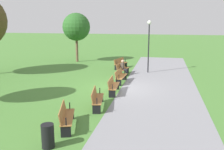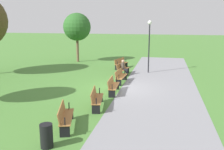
{
  "view_description": "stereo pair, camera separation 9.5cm",
  "coord_description": "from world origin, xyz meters",
  "px_view_note": "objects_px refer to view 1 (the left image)",
  "views": [
    {
      "loc": [
        15.16,
        2.68,
        4.21
      ],
      "look_at": [
        -0.0,
        -0.43,
        0.8
      ],
      "focal_mm": 40.39,
      "sensor_mm": 36.0,
      "label": 1
    },
    {
      "loc": [
        15.14,
        2.78,
        4.21
      ],
      "look_at": [
        -0.0,
        -0.43,
        0.8
      ],
      "focal_mm": 40.39,
      "sensor_mm": 36.0,
      "label": 2
    }
  ],
  "objects_px": {
    "trash_bin": "(48,136)",
    "lamp_post": "(149,37)",
    "bench_5": "(66,116)",
    "tree_2": "(76,27)",
    "bench_2": "(120,76)",
    "bench_3": "(113,85)",
    "bench_1": "(122,69)",
    "person_seated": "(124,67)",
    "bench_0": "(120,63)",
    "bench_4": "(97,98)"
  },
  "relations": [
    {
      "from": "bench_1",
      "to": "bench_2",
      "type": "relative_size",
      "value": 1.02
    },
    {
      "from": "bench_5",
      "to": "lamp_post",
      "type": "xyz_separation_m",
      "value": [
        -11.46,
        2.49,
        2.4
      ]
    },
    {
      "from": "bench_1",
      "to": "lamp_post",
      "type": "xyz_separation_m",
      "value": [
        -1.24,
        1.91,
        2.4
      ]
    },
    {
      "from": "bench_4",
      "to": "lamp_post",
      "type": "xyz_separation_m",
      "value": [
        -8.95,
        1.91,
        2.4
      ]
    },
    {
      "from": "bench_4",
      "to": "trash_bin",
      "type": "distance_m",
      "value": 4.18
    },
    {
      "from": "bench_5",
      "to": "tree_2",
      "type": "distance_m",
      "value": 16.52
    },
    {
      "from": "bench_0",
      "to": "lamp_post",
      "type": "relative_size",
      "value": 0.45
    },
    {
      "from": "trash_bin",
      "to": "lamp_post",
      "type": "bearing_deg",
      "value": 169.24
    },
    {
      "from": "bench_4",
      "to": "tree_2",
      "type": "height_order",
      "value": "tree_2"
    },
    {
      "from": "bench_1",
      "to": "trash_bin",
      "type": "xyz_separation_m",
      "value": [
        11.85,
        -0.58,
        -0.06
      ]
    },
    {
      "from": "tree_2",
      "to": "bench_1",
      "type": "bearing_deg",
      "value": 46.52
    },
    {
      "from": "bench_0",
      "to": "person_seated",
      "type": "relative_size",
      "value": 1.57
    },
    {
      "from": "bench_0",
      "to": "bench_3",
      "type": "xyz_separation_m",
      "value": [
        7.66,
        0.88,
        0.0
      ]
    },
    {
      "from": "person_seated",
      "to": "bench_3",
      "type": "bearing_deg",
      "value": 11.89
    },
    {
      "from": "bench_4",
      "to": "bench_0",
      "type": "bearing_deg",
      "value": 173.4
    },
    {
      "from": "bench_0",
      "to": "trash_bin",
      "type": "xyz_separation_m",
      "value": [
        14.36,
        0.01,
        -0.06
      ]
    },
    {
      "from": "bench_5",
      "to": "tree_2",
      "type": "height_order",
      "value": "tree_2"
    },
    {
      "from": "bench_3",
      "to": "bench_4",
      "type": "bearing_deg",
      "value": -9.84
    },
    {
      "from": "tree_2",
      "to": "bench_0",
      "type": "bearing_deg",
      "value": 61.09
    },
    {
      "from": "bench_3",
      "to": "bench_5",
      "type": "relative_size",
      "value": 0.98
    },
    {
      "from": "bench_2",
      "to": "trash_bin",
      "type": "distance_m",
      "value": 9.32
    },
    {
      "from": "bench_0",
      "to": "trash_bin",
      "type": "relative_size",
      "value": 2.28
    },
    {
      "from": "person_seated",
      "to": "bench_1",
      "type": "bearing_deg",
      "value": -132.73
    },
    {
      "from": "bench_0",
      "to": "bench_1",
      "type": "xyz_separation_m",
      "value": [
        2.51,
        0.58,
        0.0
      ]
    },
    {
      "from": "bench_1",
      "to": "bench_5",
      "type": "height_order",
      "value": "same"
    },
    {
      "from": "bench_5",
      "to": "bench_1",
      "type": "bearing_deg",
      "value": 160.27
    },
    {
      "from": "bench_2",
      "to": "bench_5",
      "type": "relative_size",
      "value": 0.98
    },
    {
      "from": "bench_1",
      "to": "lamp_post",
      "type": "distance_m",
      "value": 3.31
    },
    {
      "from": "bench_2",
      "to": "trash_bin",
      "type": "xyz_separation_m",
      "value": [
        9.28,
        -0.87,
        -0.06
      ]
    },
    {
      "from": "person_seated",
      "to": "lamp_post",
      "type": "xyz_separation_m",
      "value": [
        -1.4,
        1.79,
        2.24
      ]
    },
    {
      "from": "lamp_post",
      "to": "trash_bin",
      "type": "bearing_deg",
      "value": -10.76
    },
    {
      "from": "bench_3",
      "to": "bench_5",
      "type": "height_order",
      "value": "same"
    },
    {
      "from": "bench_5",
      "to": "tree_2",
      "type": "bearing_deg",
      "value": -178.72
    },
    {
      "from": "bench_0",
      "to": "tree_2",
      "type": "distance_m",
      "value": 6.41
    },
    {
      "from": "tree_2",
      "to": "trash_bin",
      "type": "bearing_deg",
      "value": 16.16
    },
    {
      "from": "bench_2",
      "to": "bench_3",
      "type": "height_order",
      "value": "same"
    },
    {
      "from": "bench_2",
      "to": "bench_5",
      "type": "xyz_separation_m",
      "value": [
        7.66,
        -0.88,
        0.0
      ]
    },
    {
      "from": "bench_1",
      "to": "person_seated",
      "type": "xyz_separation_m",
      "value": [
        0.16,
        0.12,
        0.16
      ]
    },
    {
      "from": "bench_1",
      "to": "bench_4",
      "type": "relative_size",
      "value": 1.0
    },
    {
      "from": "bench_2",
      "to": "bench_0",
      "type": "bearing_deg",
      "value": -166.89
    },
    {
      "from": "bench_4",
      "to": "tree_2",
      "type": "xyz_separation_m",
      "value": [
        -12.96,
        -5.53,
        3.02
      ]
    },
    {
      "from": "bench_3",
      "to": "person_seated",
      "type": "distance_m",
      "value": 5.0
    },
    {
      "from": "trash_bin",
      "to": "person_seated",
      "type": "bearing_deg",
      "value": 176.59
    },
    {
      "from": "person_seated",
      "to": "trash_bin",
      "type": "bearing_deg",
      "value": 6.47
    },
    {
      "from": "bench_0",
      "to": "tree_2",
      "type": "relative_size",
      "value": 0.39
    },
    {
      "from": "bench_5",
      "to": "bench_0",
      "type": "bearing_deg",
      "value": 163.54
    },
    {
      "from": "bench_5",
      "to": "tree_2",
      "type": "relative_size",
      "value": 0.39
    },
    {
      "from": "bench_4",
      "to": "trash_bin",
      "type": "xyz_separation_m",
      "value": [
        4.14,
        -0.58,
        -0.06
      ]
    },
    {
      "from": "bench_1",
      "to": "lamp_post",
      "type": "relative_size",
      "value": 0.45
    },
    {
      "from": "person_seated",
      "to": "lamp_post",
      "type": "bearing_deg",
      "value": 137.81
    }
  ]
}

